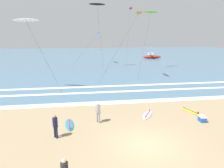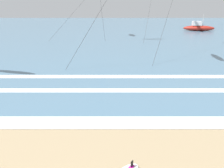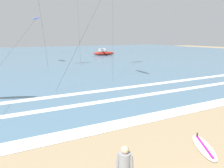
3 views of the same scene
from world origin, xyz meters
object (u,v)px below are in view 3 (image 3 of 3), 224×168
object	(u,v)px
surfboard_near_water	(204,147)
offshore_boat	(104,53)
kite_blue_low_near	(36,19)
surfer_background_far	(125,168)

from	to	relation	value
surfboard_near_water	offshore_boat	bearing A→B (deg)	70.27
kite_blue_low_near	offshore_boat	world-z (taller)	kite_blue_low_near
offshore_boat	kite_blue_low_near	bearing A→B (deg)	-150.14
surfboard_near_water	offshore_boat	distance (m)	43.47
surfer_background_far	surfboard_near_water	size ratio (longest dim) A/B	0.76
surfboard_near_water	offshore_boat	world-z (taller)	offshore_boat
surfboard_near_water	kite_blue_low_near	xyz separation A→B (m)	(-1.58, 31.58, 7.11)
surfer_background_far	offshore_boat	bearing A→B (deg)	65.69
surfer_background_far	surfboard_near_water	world-z (taller)	surfer_background_far
kite_blue_low_near	offshore_boat	distance (m)	19.87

